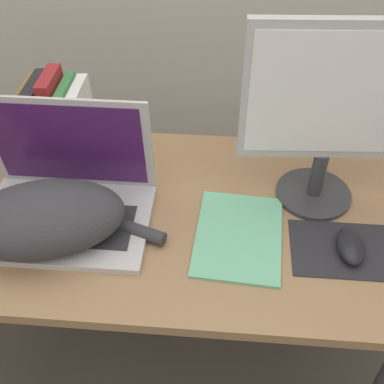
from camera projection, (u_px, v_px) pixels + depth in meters
The scene contains 8 objects.
desk at pixel (158, 235), 1.24m from camera, with size 1.23×0.64×0.73m.
laptop at pixel (66, 198), 1.13m from camera, with size 0.40×0.27×0.29m.
cat at pixel (36, 218), 1.05m from camera, with size 0.48×0.29×0.16m.
external_monitor at pixel (333, 111), 1.04m from camera, with size 0.40×0.19×0.46m.
mousepad at pixel (343, 250), 1.09m from camera, with size 0.23×0.17×0.00m.
computer_mouse at pixel (351, 246), 1.07m from camera, with size 0.06×0.11×0.04m.
book_row at pixel (57, 121), 1.27m from camera, with size 0.17×0.16×0.25m.
notepad at pixel (239, 236), 1.11m from camera, with size 0.21×0.28×0.01m.
Camera 1 is at (0.16, -0.50, 1.57)m, focal length 45.00 mm.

